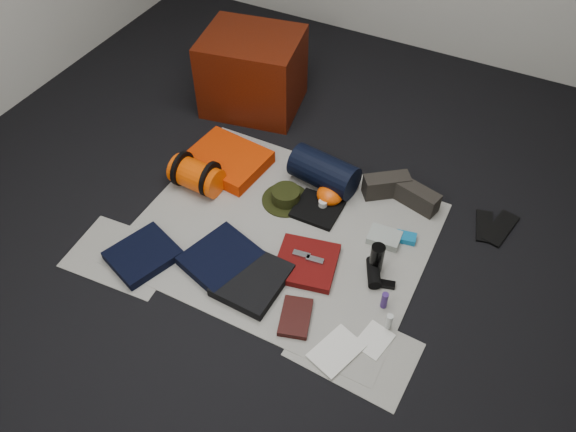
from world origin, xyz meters
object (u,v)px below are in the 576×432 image
at_px(sleeping_pad, 227,160).
at_px(navy_duffel, 324,171).
at_px(water_bottle, 377,258).
at_px(paperback_book, 296,317).
at_px(red_cabinet, 253,72).
at_px(compact_camera, 393,236).
at_px(stuff_sack, 196,176).

bearing_deg(sleeping_pad, navy_duffel, 11.14).
distance_m(water_bottle, paperback_book, 0.53).
height_order(sleeping_pad, water_bottle, water_bottle).
relative_size(sleeping_pad, navy_duffel, 1.16).
bearing_deg(water_bottle, navy_duffel, 138.07).
bearing_deg(red_cabinet, compact_camera, -40.01).
height_order(red_cabinet, stuff_sack, red_cabinet).
xyz_separation_m(red_cabinet, sleeping_pad, (0.17, -0.64, -0.22)).
bearing_deg(sleeping_pad, paperback_book, -42.48).
distance_m(navy_duffel, paperback_book, 0.98).
bearing_deg(compact_camera, water_bottle, -87.99).
bearing_deg(paperback_book, compact_camera, 54.24).
distance_m(water_bottle, compact_camera, 0.26).
height_order(red_cabinet, compact_camera, red_cabinet).
bearing_deg(water_bottle, compact_camera, 87.94).
bearing_deg(navy_duffel, water_bottle, -33.82).
relative_size(red_cabinet, compact_camera, 6.74).
bearing_deg(paperback_book, stuff_sack, 132.42).
distance_m(navy_duffel, water_bottle, 0.70).
relative_size(water_bottle, paperback_book, 0.82).
relative_size(stuff_sack, water_bottle, 1.67).
distance_m(stuff_sack, paperback_book, 1.11).
height_order(red_cabinet, water_bottle, red_cabinet).
xyz_separation_m(red_cabinet, navy_duffel, (0.78, -0.52, -0.15)).
xyz_separation_m(navy_duffel, paperback_book, (0.28, -0.94, -0.09)).
bearing_deg(stuff_sack, sleeping_pad, 76.31).
xyz_separation_m(compact_camera, paperback_book, (-0.25, -0.72, -0.00)).
bearing_deg(sleeping_pad, compact_camera, -4.84).
bearing_deg(red_cabinet, paperback_book, -64.55).
distance_m(navy_duffel, compact_camera, 0.58).
xyz_separation_m(sleeping_pad, stuff_sack, (-0.06, -0.25, 0.05)).
height_order(red_cabinet, sleeping_pad, red_cabinet).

